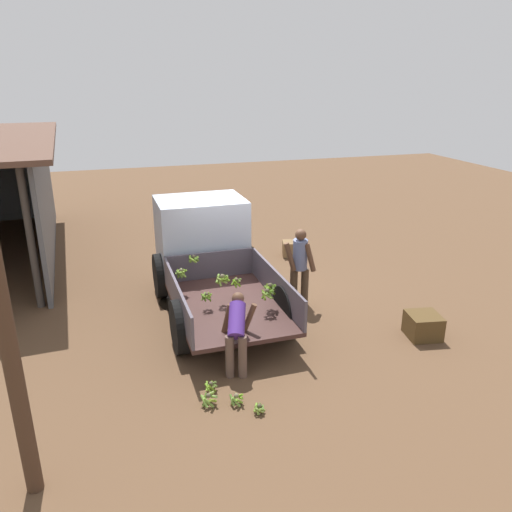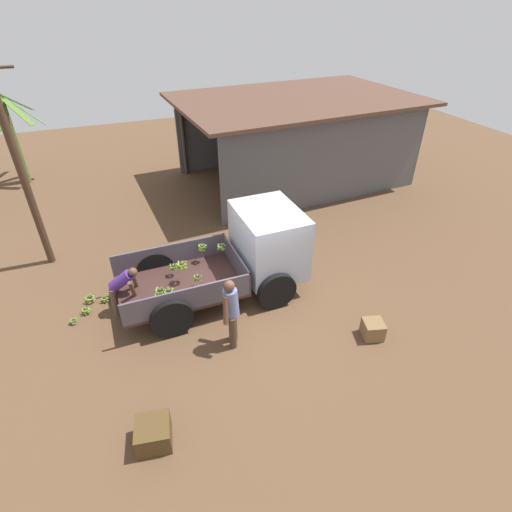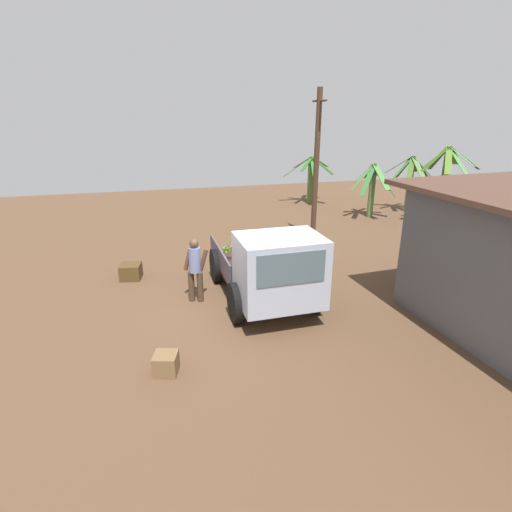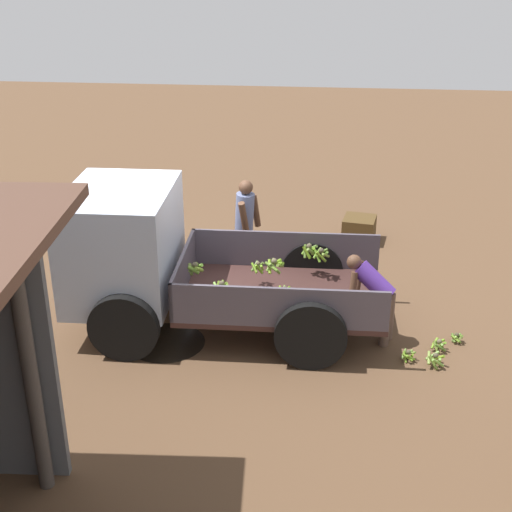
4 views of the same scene
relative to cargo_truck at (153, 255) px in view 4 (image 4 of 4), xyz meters
The scene contains 11 objects.
ground 1.29m from the cargo_truck, 103.49° to the right, with size 36.00×36.00×0.00m, color brown.
mud_patch_0 1.30m from the cargo_truck, 114.34° to the left, with size 1.13×1.13×0.01m, color black.
cargo_truck is the anchor object (origin of this frame).
person_foreground_visitor 2.15m from the cargo_truck, 122.86° to the right, with size 0.50×0.69×1.74m.
person_worker_loading 3.28m from the cargo_truck, behind, with size 0.75×0.69×1.29m.
banana_bunch_on_ground_0 4.30m from the cargo_truck, 168.38° to the left, with size 0.27×0.26×0.22m.
banana_bunch_on_ground_1 4.62m from the cargo_truck, behind, with size 0.20×0.20×0.16m.
banana_bunch_on_ground_2 4.34m from the cargo_truck, behind, with size 0.23×0.22×0.20m.
banana_bunch_on_ground_3 3.94m from the cargo_truck, 169.00° to the left, with size 0.22×0.22×0.17m.
wooden_crate_0 4.86m from the cargo_truck, 131.98° to the right, with size 0.60×0.60×0.46m, color #4C371B.
wooden_crate_1 3.48m from the cargo_truck, 55.84° to the right, with size 0.45×0.45×0.41m, color brown.
Camera 4 is at (-2.29, 9.98, 5.48)m, focal length 50.00 mm.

